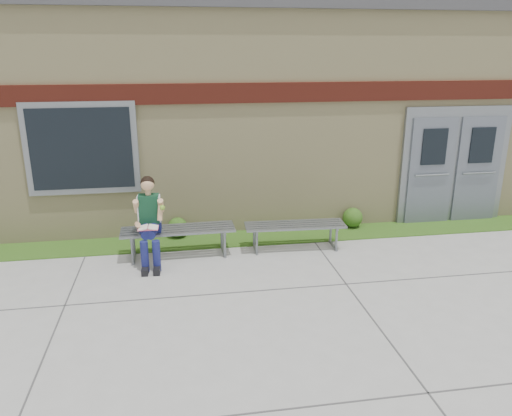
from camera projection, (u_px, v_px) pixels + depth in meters
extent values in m
plane|color=#9E9E99|center=(288.00, 306.00, 6.78)|extent=(80.00, 80.00, 0.00)
cube|color=#204D14|center=(257.00, 237.00, 9.22)|extent=(16.00, 0.80, 0.02)
cube|color=beige|center=(233.00, 108.00, 11.82)|extent=(16.00, 6.00, 4.00)
cube|color=#3F3F42|center=(232.00, 14.00, 11.18)|extent=(16.20, 6.20, 0.20)
cube|color=maroon|center=(253.00, 93.00, 8.78)|extent=(16.00, 0.06, 0.35)
cube|color=slate|center=(82.00, 149.00, 8.58)|extent=(1.90, 0.08, 1.60)
cube|color=black|center=(81.00, 149.00, 8.55)|extent=(1.70, 0.04, 1.40)
cube|color=slate|center=(454.00, 165.00, 9.83)|extent=(2.20, 0.08, 2.30)
cube|color=slate|center=(431.00, 172.00, 9.74)|extent=(0.92, 0.06, 2.10)
cube|color=slate|center=(478.00, 170.00, 9.89)|extent=(0.92, 0.06, 2.10)
cube|color=slate|center=(178.00, 229.00, 8.30)|extent=(1.89, 0.56, 0.04)
cube|color=slate|center=(133.00, 246.00, 8.26)|extent=(0.06, 0.52, 0.43)
cube|color=slate|center=(223.00, 241.00, 8.49)|extent=(0.06, 0.52, 0.43)
cube|color=slate|center=(295.00, 225.00, 8.62)|extent=(1.75, 0.56, 0.03)
cube|color=slate|center=(256.00, 240.00, 8.58)|extent=(0.06, 0.48, 0.39)
cube|color=slate|center=(333.00, 235.00, 8.80)|extent=(0.06, 0.48, 0.39)
cube|color=navy|center=(151.00, 226.00, 8.15)|extent=(0.35, 0.26, 0.16)
cube|color=#0F3921|center=(149.00, 209.00, 8.03)|extent=(0.33, 0.21, 0.47)
sphere|color=#E2AC7C|center=(147.00, 184.00, 7.90)|extent=(0.22, 0.22, 0.21)
sphere|color=black|center=(147.00, 183.00, 7.92)|extent=(0.23, 0.23, 0.22)
cylinder|color=navy|center=(143.00, 231.00, 7.88)|extent=(0.17, 0.43, 0.15)
cylinder|color=navy|center=(155.00, 231.00, 7.90)|extent=(0.17, 0.43, 0.15)
cylinder|color=navy|center=(145.00, 257.00, 7.76)|extent=(0.12, 0.12, 0.51)
cylinder|color=navy|center=(157.00, 256.00, 7.78)|extent=(0.12, 0.12, 0.51)
cube|color=black|center=(145.00, 270.00, 7.75)|extent=(0.11, 0.27, 0.10)
cube|color=black|center=(157.00, 270.00, 7.77)|extent=(0.11, 0.27, 0.10)
cylinder|color=#E2AC7C|center=(136.00, 207.00, 7.94)|extent=(0.10, 0.23, 0.27)
cylinder|color=#E2AC7C|center=(161.00, 206.00, 7.98)|extent=(0.10, 0.23, 0.27)
cube|color=white|center=(148.00, 227.00, 7.75)|extent=(0.32, 0.23, 0.02)
cube|color=#D34F6D|center=(148.00, 228.00, 7.75)|extent=(0.32, 0.24, 0.01)
sphere|color=#7DB430|center=(162.00, 208.00, 7.85)|extent=(0.08, 0.08, 0.08)
sphere|color=#204D14|center=(178.00, 227.00, 9.17)|extent=(0.37, 0.37, 0.37)
sphere|color=#204D14|center=(353.00, 217.00, 9.69)|extent=(0.38, 0.38, 0.38)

